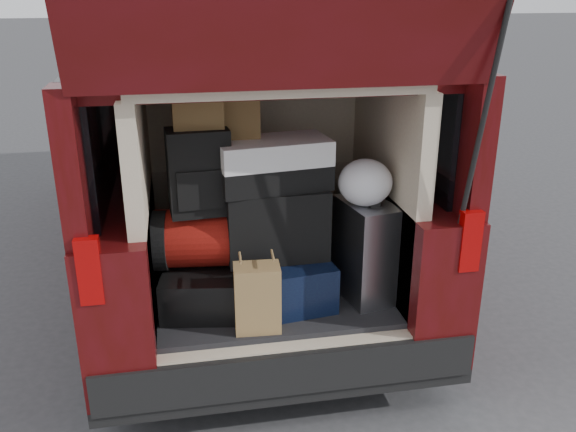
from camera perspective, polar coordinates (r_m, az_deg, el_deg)
name	(u,v)px	position (r m, az deg, el deg)	size (l,w,h in m)	color
ground	(278,397)	(3.53, -0.90, -16.59)	(80.00, 80.00, 0.00)	#343437
minivan	(237,152)	(4.80, -4.76, 5.95)	(1.90, 5.35, 2.77)	black
load_floor	(270,328)	(3.60, -1.68, -10.48)	(1.24, 1.05, 0.55)	black
black_hardshell	(204,283)	(3.29, -7.85, -6.20)	(0.40, 0.55, 0.22)	black
navy_hardshell	(279,275)	(3.30, -0.86, -5.58)	(0.47, 0.57, 0.25)	black
silver_roller	(365,250)	(3.28, 7.26, -3.20)	(0.23, 0.36, 0.54)	silver
kraft_bag	(257,298)	(2.99, -2.89, -7.67)	(0.22, 0.14, 0.34)	#976F44
red_duffel	(200,238)	(3.19, -8.26, -2.02)	(0.46, 0.30, 0.30)	maroon
black_soft_case	(275,222)	(3.18, -1.19, -0.52)	(0.52, 0.31, 0.38)	black
backpack	(199,172)	(3.03, -8.33, 4.11)	(0.30, 0.18, 0.43)	black
twotone_duffel	(273,164)	(3.08, -1.43, 4.91)	(0.56, 0.29, 0.25)	white
grocery_sack_lower	(197,104)	(3.00, -8.54, 10.33)	(0.24, 0.20, 0.22)	brown
grocery_sack_upper	(236,114)	(3.10, -4.89, 9.47)	(0.22, 0.18, 0.22)	brown
plastic_bag_right	(365,182)	(3.11, 7.24, 3.14)	(0.28, 0.26, 0.24)	silver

